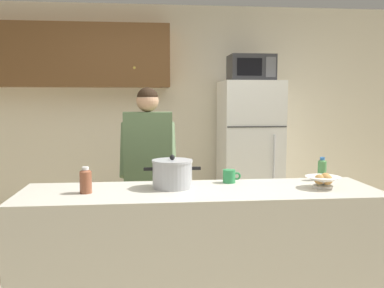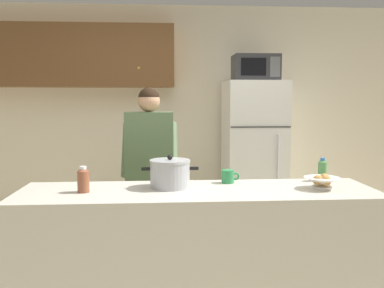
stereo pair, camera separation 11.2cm
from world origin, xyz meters
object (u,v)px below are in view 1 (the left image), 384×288
at_px(microwave, 251,68).
at_px(person_near_pot, 148,159).
at_px(bread_bowl, 323,181).
at_px(coffee_mug, 230,176).
at_px(cooking_pot, 172,174).
at_px(refrigerator, 249,159).
at_px(bottle_near_edge, 322,169).
at_px(bottle_mid_counter, 86,180).

bearing_deg(microwave, person_near_pot, -140.38).
distance_m(microwave, bread_bowl, 2.07).
bearing_deg(coffee_mug, cooking_pot, -162.35).
height_order(refrigerator, bread_bowl, refrigerator).
xyz_separation_m(coffee_mug, bread_bowl, (0.60, -0.26, 0.00)).
height_order(bread_bowl, bottle_near_edge, bottle_near_edge).
bearing_deg(bottle_mid_counter, bread_bowl, -0.54).
height_order(bottle_near_edge, bottle_mid_counter, bottle_near_edge).
bearing_deg(refrigerator, bottle_near_edge, -84.22).
bearing_deg(coffee_mug, refrigerator, 71.58).
bearing_deg(coffee_mug, person_near_pot, 130.78).
distance_m(cooking_pot, bottle_near_edge, 1.14).
relative_size(microwave, bottle_mid_counter, 2.80).
distance_m(person_near_pot, bread_bowl, 1.51).
height_order(microwave, bottle_mid_counter, microwave).
relative_size(microwave, person_near_pot, 0.30).
bearing_deg(cooking_pot, refrigerator, 61.32).
distance_m(refrigerator, microwave, 1.00).
xyz_separation_m(person_near_pot, bottle_mid_counter, (-0.40, -0.92, -0.01)).
xyz_separation_m(bread_bowl, bottle_mid_counter, (-1.58, 0.01, 0.03)).
distance_m(microwave, bottle_mid_counter, 2.55).
bearing_deg(refrigerator, bread_bowl, -88.42).
bearing_deg(refrigerator, cooking_pot, -118.68).
bearing_deg(person_near_pot, bottle_near_edge, -26.76).
relative_size(bread_bowl, bottle_mid_counter, 1.41).
relative_size(bottle_near_edge, bottle_mid_counter, 1.01).
height_order(refrigerator, microwave, microwave).
bearing_deg(bread_bowl, cooking_pot, 173.13).
xyz_separation_m(person_near_pot, bread_bowl, (1.18, -0.93, -0.04)).
bearing_deg(cooking_pot, bottle_near_edge, 8.11).
bearing_deg(bottle_mid_counter, microwave, 50.44).
relative_size(refrigerator, coffee_mug, 13.12).
xyz_separation_m(refrigerator, person_near_pot, (-1.13, -0.96, 0.15)).
relative_size(coffee_mug, bottle_near_edge, 0.76).
xyz_separation_m(bottle_near_edge, bottle_mid_counter, (-1.69, -0.27, -0.00)).
relative_size(person_near_pot, coffee_mug, 12.39).
relative_size(cooking_pot, coffee_mug, 2.97).
distance_m(cooking_pot, bread_bowl, 1.03).
xyz_separation_m(coffee_mug, bottle_mid_counter, (-0.99, -0.24, 0.04)).
distance_m(refrigerator, bread_bowl, 1.89).
xyz_separation_m(microwave, cooking_pot, (-0.97, -1.74, -0.84)).
height_order(microwave, bread_bowl, microwave).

